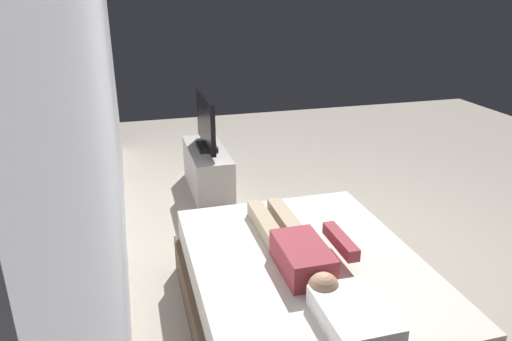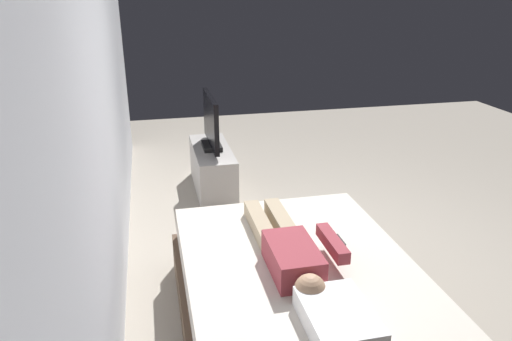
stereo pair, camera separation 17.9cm
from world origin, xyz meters
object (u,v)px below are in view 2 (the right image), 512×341
at_px(tv, 211,123).
at_px(person, 289,249).
at_px(bed, 297,297).
at_px(remote, 339,240).
at_px(pillow, 338,318).
at_px(tv_stand, 213,169).

bearing_deg(tv, person, -176.27).
xyz_separation_m(bed, remote, (0.18, -0.35, 0.29)).
bearing_deg(person, remote, -69.53).
relative_size(pillow, person, 0.38).
xyz_separation_m(bed, pillow, (-0.66, 0.00, 0.34)).
bearing_deg(tv_stand, pillow, -176.00).
bearing_deg(tv, pillow, -176.00).
xyz_separation_m(bed, tv_stand, (2.49, 0.22, -0.01)).
bearing_deg(bed, pillow, 180.00).
bearing_deg(bed, person, 64.11).
distance_m(pillow, tv, 3.16).
height_order(person, remote, person).
xyz_separation_m(person, tv, (2.46, 0.16, 0.16)).
bearing_deg(pillow, person, 4.96).
xyz_separation_m(person, remote, (0.15, -0.40, -0.07)).
height_order(bed, pillow, pillow).
distance_m(tv_stand, tv, 0.53).
bearing_deg(remote, tv_stand, 13.77).
distance_m(pillow, remote, 0.91).
distance_m(person, remote, 0.44).
xyz_separation_m(pillow, tv_stand, (3.14, 0.22, -0.35)).
relative_size(bed, person, 1.55).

